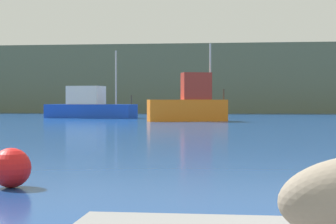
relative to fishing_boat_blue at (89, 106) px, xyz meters
The scene contains 4 objects.
hillside_backdrop 27.30m from the fishing_boat_blue, 59.84° to the left, with size 140.00×13.90×7.32m, color #5B664C.
fishing_boat_blue is the anchor object (origin of this frame).
fishing_boat_orange 10.50m from the fishing_boat_blue, 37.30° to the right, with size 5.31×2.85×5.11m.
mooring_buoy 37.04m from the fishing_boat_blue, 77.57° to the right, with size 0.62×0.62×0.62m, color red.
Camera 1 is at (-2.15, -3.10, 1.37)m, focal length 63.45 mm.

